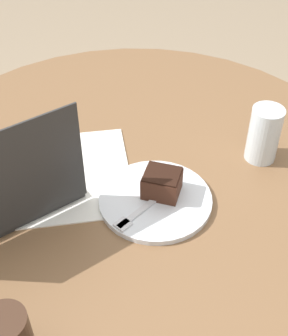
{
  "coord_description": "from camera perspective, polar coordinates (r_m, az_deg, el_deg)",
  "views": [
    {
      "loc": [
        -0.12,
        0.77,
        1.42
      ],
      "look_at": [
        -0.03,
        0.05,
        0.78
      ],
      "focal_mm": 50.0,
      "sensor_mm": 36.0,
      "label": 1
    }
  ],
  "objects": [
    {
      "name": "cake_slice",
      "position": [
        0.94,
        2.2,
        -1.85
      ],
      "size": [
        0.08,
        0.07,
        0.05
      ],
      "rotation": [
        0.0,
        0.0,
        6.13
      ],
      "color": "#472619",
      "rests_on": "plate"
    },
    {
      "name": "dining_table",
      "position": [
        1.17,
        -1.13,
        -6.43
      ],
      "size": [
        1.09,
        1.09,
        0.74
      ],
      "color": "brown",
      "rests_on": "ground_plane"
    },
    {
      "name": "water_glass",
      "position": [
        1.05,
        14.42,
        4.01
      ],
      "size": [
        0.07,
        0.07,
        0.13
      ],
      "color": "silver",
      "rests_on": "dining_table"
    },
    {
      "name": "paper_document",
      "position": [
        1.03,
        -12.11,
        -1.09
      ],
      "size": [
        0.43,
        0.38,
        0.0
      ],
      "rotation": [
        0.0,
        0.0,
        0.28
      ],
      "color": "white",
      "rests_on": "dining_table"
    },
    {
      "name": "plate",
      "position": [
        0.95,
        1.39,
        -3.88
      ],
      "size": [
        0.23,
        0.23,
        0.01
      ],
      "color": "silver",
      "rests_on": "dining_table"
    },
    {
      "name": "fork",
      "position": [
        0.92,
        -0.21,
        -5.06
      ],
      "size": [
        0.12,
        0.15,
        0.0
      ],
      "rotation": [
        0.0,
        0.0,
        7.22
      ],
      "color": "silver",
      "rests_on": "plate"
    },
    {
      "name": "ground_plane",
      "position": [
        1.62,
        -0.86,
        -19.62
      ],
      "size": [
        12.0,
        12.0,
        0.0
      ],
      "primitive_type": "plane",
      "color": "gray"
    }
  ]
}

